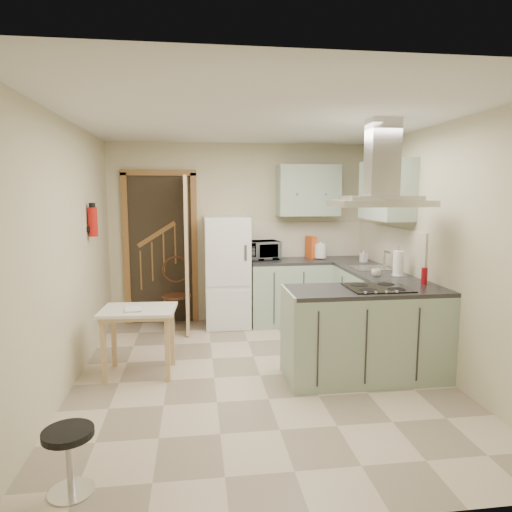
{
  "coord_description": "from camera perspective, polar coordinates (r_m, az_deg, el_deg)",
  "views": [
    {
      "loc": [
        -0.62,
        -4.32,
        1.82
      ],
      "look_at": [
        0.02,
        0.45,
        1.15
      ],
      "focal_mm": 32.0,
      "sensor_mm": 36.0,
      "label": 1
    }
  ],
  "objects": [
    {
      "name": "floor",
      "position": [
        4.73,
        0.52,
        -14.7
      ],
      "size": [
        4.2,
        4.2,
        0.0
      ],
      "primitive_type": "plane",
      "color": "beige",
      "rests_on": "ground"
    },
    {
      "name": "ceiling",
      "position": [
        4.42,
        0.56,
        16.76
      ],
      "size": [
        4.2,
        4.2,
        0.0
      ],
      "primitive_type": "plane",
      "rotation": [
        3.14,
        0.0,
        0.0
      ],
      "color": "silver",
      "rests_on": "back_wall"
    },
    {
      "name": "back_wall",
      "position": [
        6.48,
        -2.1,
        2.87
      ],
      "size": [
        3.6,
        0.0,
        3.6
      ],
      "primitive_type": "plane",
      "rotation": [
        1.57,
        0.0,
        0.0
      ],
      "color": "beige",
      "rests_on": "floor"
    },
    {
      "name": "left_wall",
      "position": [
        4.52,
        -22.68,
        0.05
      ],
      "size": [
        0.0,
        4.2,
        4.2
      ],
      "primitive_type": "plane",
      "rotation": [
        1.57,
        0.0,
        1.57
      ],
      "color": "beige",
      "rests_on": "floor"
    },
    {
      "name": "right_wall",
      "position": [
        4.99,
        21.47,
        0.8
      ],
      "size": [
        0.0,
        4.2,
        4.2
      ],
      "primitive_type": "plane",
      "rotation": [
        1.57,
        0.0,
        -1.57
      ],
      "color": "beige",
      "rests_on": "floor"
    },
    {
      "name": "doorway",
      "position": [
        6.46,
        -11.82,
        0.91
      ],
      "size": [
        1.1,
        0.12,
        2.1
      ],
      "primitive_type": "cube",
      "color": "brown",
      "rests_on": "floor"
    },
    {
      "name": "fridge",
      "position": [
        6.23,
        -3.64,
        -1.98
      ],
      "size": [
        0.6,
        0.6,
        1.5
      ],
      "primitive_type": "cube",
      "color": "white",
      "rests_on": "floor"
    },
    {
      "name": "counter_back",
      "position": [
        6.41,
        4.11,
        -4.45
      ],
      "size": [
        1.08,
        0.6,
        0.9
      ],
      "primitive_type": "cube",
      "color": "#9EB2A0",
      "rests_on": "floor"
    },
    {
      "name": "counter_right",
      "position": [
        6.01,
        13.34,
        -5.48
      ],
      "size": [
        0.6,
        1.95,
        0.9
      ],
      "primitive_type": "cube",
      "color": "#9EB2A0",
      "rests_on": "floor"
    },
    {
      "name": "splashback",
      "position": [
        6.64,
        6.2,
        2.08
      ],
      "size": [
        1.68,
        0.02,
        0.5
      ],
      "primitive_type": "cube",
      "color": "beige",
      "rests_on": "counter_back"
    },
    {
      "name": "wall_cabinet_back",
      "position": [
        6.44,
        6.55,
        8.14
      ],
      "size": [
        0.85,
        0.35,
        0.7
      ],
      "primitive_type": "cube",
      "color": "#9EB2A0",
      "rests_on": "back_wall"
    },
    {
      "name": "wall_cabinet_right",
      "position": [
        5.64,
        16.0,
        7.92
      ],
      "size": [
        0.35,
        0.9,
        0.7
      ],
      "primitive_type": "cube",
      "color": "#9EB2A0",
      "rests_on": "right_wall"
    },
    {
      "name": "peninsula",
      "position": [
        4.67,
        13.59,
        -9.39
      ],
      "size": [
        1.55,
        0.65,
        0.9
      ],
      "primitive_type": "cube",
      "color": "#9EB2A0",
      "rests_on": "floor"
    },
    {
      "name": "hob",
      "position": [
        4.59,
        14.94,
        -3.84
      ],
      "size": [
        0.58,
        0.5,
        0.01
      ],
      "primitive_type": "cube",
      "color": "black",
      "rests_on": "peninsula"
    },
    {
      "name": "extractor_hood",
      "position": [
        4.5,
        15.31,
        6.36
      ],
      "size": [
        0.9,
        0.55,
        0.1
      ],
      "primitive_type": "cube",
      "color": "silver",
      "rests_on": "ceiling"
    },
    {
      "name": "sink",
      "position": [
        5.76,
        14.1,
        -1.46
      ],
      "size": [
        0.45,
        0.4,
        0.01
      ],
      "primitive_type": "cube",
      "color": "silver",
      "rests_on": "counter_right"
    },
    {
      "name": "fire_extinguisher",
      "position": [
        5.35,
        -19.73,
        4.03
      ],
      "size": [
        0.1,
        0.1,
        0.32
      ],
      "primitive_type": "cylinder",
      "color": "#B2140F",
      "rests_on": "left_wall"
    },
    {
      "name": "drop_leaf_table",
      "position": [
        4.8,
        -14.35,
        -10.3
      ],
      "size": [
        0.76,
        0.59,
        0.68
      ],
      "primitive_type": "cube",
      "rotation": [
        0.0,
        0.0,
        -0.06
      ],
      "color": "tan",
      "rests_on": "floor"
    },
    {
      "name": "bentwood_chair",
      "position": [
        6.27,
        -9.93,
        -4.95
      ],
      "size": [
        0.42,
        0.42,
        0.87
      ],
      "primitive_type": "cube",
      "rotation": [
        0.0,
        0.0,
        0.08
      ],
      "color": "#52231B",
      "rests_on": "floor"
    },
    {
      "name": "stool",
      "position": [
        3.24,
        -22.28,
        -22.63
      ],
      "size": [
        0.4,
        0.4,
        0.41
      ],
      "primitive_type": "cylinder",
      "rotation": [
        0.0,
        0.0,
        -0.42
      ],
      "color": "black",
      "rests_on": "floor"
    },
    {
      "name": "microwave",
      "position": [
        6.31,
        0.73,
        0.73
      ],
      "size": [
        0.52,
        0.4,
        0.26
      ],
      "primitive_type": "imported",
      "rotation": [
        0.0,
        0.0,
        0.2
      ],
      "color": "black",
      "rests_on": "counter_back"
    },
    {
      "name": "kettle",
      "position": [
        6.41,
        8.07,
        0.66
      ],
      "size": [
        0.21,
        0.21,
        0.24
      ],
      "primitive_type": "cylinder",
      "rotation": [
        0.0,
        0.0,
        -0.36
      ],
      "color": "white",
      "rests_on": "counter_back"
    },
    {
      "name": "cereal_box",
      "position": [
        6.5,
        6.88,
        1.09
      ],
      "size": [
        0.13,
        0.22,
        0.31
      ],
      "primitive_type": "cube",
      "rotation": [
        0.0,
        0.0,
        0.22
      ],
      "color": "#D55119",
      "rests_on": "counter_back"
    },
    {
      "name": "soap_bottle",
      "position": [
        6.25,
        13.31,
        0.04
      ],
      "size": [
        0.1,
        0.1,
        0.17
      ],
      "primitive_type": "imported",
      "rotation": [
        0.0,
        0.0,
        0.29
      ],
      "color": "#AFB0BB",
      "rests_on": "counter_right"
    },
    {
      "name": "paper_towel",
      "position": [
        5.29,
        17.38,
        -0.84
      ],
      "size": [
        0.15,
        0.15,
        0.29
      ],
      "primitive_type": "cylinder",
      "rotation": [
        0.0,
        0.0,
        0.4
      ],
      "color": "white",
      "rests_on": "counter_right"
    },
    {
      "name": "cup",
      "position": [
        5.23,
        14.8,
        -2.02
      ],
      "size": [
        0.13,
        0.13,
        0.08
      ],
      "primitive_type": "imported",
      "rotation": [
        0.0,
        0.0,
        -0.21
      ],
      "color": "white",
      "rests_on": "counter_right"
    },
    {
      "name": "red_bottle",
      "position": [
        4.9,
        20.29,
        -2.38
      ],
      "size": [
        0.08,
        0.08,
        0.17
      ],
      "primitive_type": "cylinder",
      "rotation": [
        0.0,
        0.0,
        0.34
      ],
      "color": "#AC0E18",
      "rests_on": "peninsula"
    },
    {
      "name": "book",
      "position": [
        4.66,
        -16.11,
        -5.96
      ],
      "size": [
        0.19,
        0.24,
        0.1
      ],
      "primitive_type": "imported",
      "rotation": [
        0.0,
        0.0,
        0.12
      ],
      "color": "#983245",
      "rests_on": "drop_leaf_table"
    }
  ]
}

